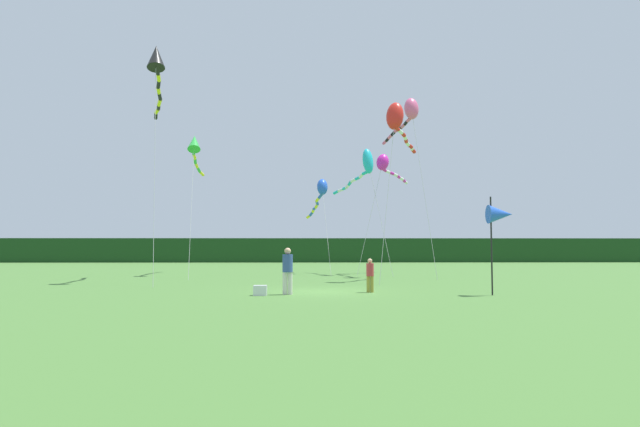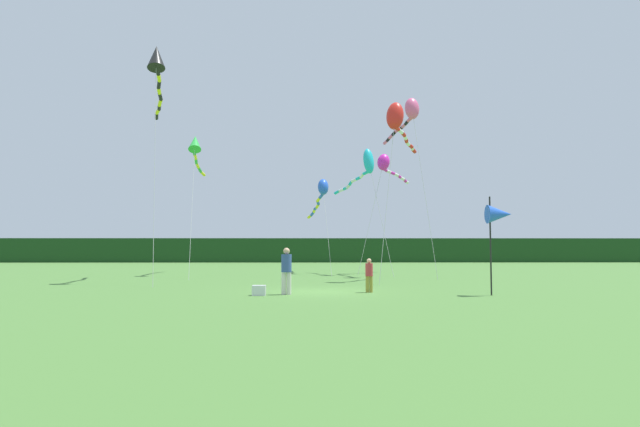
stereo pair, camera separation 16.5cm
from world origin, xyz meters
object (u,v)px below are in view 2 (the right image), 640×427
Objects in this scene: kite_rainbow at (410,112)px; kite_green at (196,148)px; cooler_box at (259,290)px; person_child at (369,273)px; banner_flag_pole at (499,215)px; kite_red at (396,119)px; kite_black at (157,64)px; kite_cyan at (365,166)px; kite_blue at (321,192)px; person_adult at (286,268)px; kite_magenta at (385,164)px.

kite_green is (-13.66, 2.29, -1.85)m from kite_rainbow.
cooler_box is 18.22m from kite_green.
cooler_box is (-4.18, -1.27, -0.56)m from person_child.
kite_red is at bearing 106.05° from banner_flag_pole.
kite_black is at bearing -161.00° from kite_rainbow.
kite_black is (-0.57, -7.19, 3.14)m from kite_green.
kite_rainbow is at bearing -9.51° from kite_green.
person_child is 0.12× the size of kite_rainbow.
cooler_box is at bearing -121.47° from kite_rainbow.
kite_green is at bearing 150.29° from kite_red.
kite_red reaches higher than person_child.
kite_cyan is (-0.99, 6.97, -1.43)m from kite_red.
kite_green is at bearing 133.33° from banner_flag_pole.
kite_blue is at bearing 47.53° from kite_black.
kite_blue is (-3.84, 9.36, -2.96)m from kite_red.
banner_flag_pole is at bearing -0.67° from cooler_box.
cooler_box is at bearing -98.27° from kite_blue.
banner_flag_pole is 19.15m from kite_blue.
kite_blue reaches higher than banner_flag_pole.
kite_black reaches higher than person_adult.
banner_flag_pole reaches higher than person_child.
person_adult reaches higher than cooler_box.
cooler_box is 0.04× the size of kite_black.
person_adult is at bearing -123.99° from kite_red.
kite_red reaches higher than kite_cyan.
kite_black reaches higher than banner_flag_pole.
cooler_box is at bearing -109.47° from kite_cyan.
cooler_box is at bearing 179.33° from banner_flag_pole.
kite_blue is at bearing 16.56° from kite_green.
kite_rainbow is 8.47m from kite_blue.
kite_red is (2.24, 7.15, 7.84)m from person_child.
kite_blue is (8.83, 9.64, -5.77)m from kite_black.
kite_rainbow is (7.98, 13.04, 9.92)m from cooler_box.
kite_magenta is (2.82, 15.93, 6.77)m from person_child.
cooler_box is 0.04× the size of kite_green.
kite_green reaches higher than person_adult.
kite_magenta is at bearing 103.20° from kite_rainbow.
kite_rainbow is at bearing -76.80° from kite_magenta.
person_adult is at bearing -163.86° from person_child.
kite_magenta is (6.02, 16.85, 6.54)m from person_adult.
cooler_box is 13.51m from kite_red.
cooler_box is 0.04× the size of kite_rainbow.
kite_green is at bearing 110.32° from cooler_box.
kite_red is 1.15× the size of kite_magenta.
kite_red is 8.86m from kite_magenta.
kite_green is 1.32× the size of kite_magenta.
kite_black reaches higher than kite_cyan.
kite_magenta reaches higher than person_child.
kite_green is 9.01m from kite_blue.
kite_blue is (-4.42, 0.58, -1.90)m from kite_magenta.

